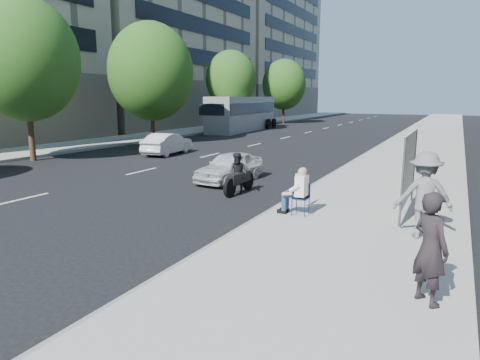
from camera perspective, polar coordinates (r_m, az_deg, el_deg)
The scene contains 16 objects.
ground at distance 9.71m, azimuth -13.55°, elevation -9.14°, with size 160.00×160.00×0.00m, color black.
near_sidewalk at distance 27.14m, azimuth 22.51°, elevation 3.39°, with size 5.00×120.00×0.15m, color #A9A59E.
far_sidewalk at distance 35.37m, azimuth -13.35°, elevation 5.53°, with size 4.50×120.00×0.15m, color #A9A59E.
far_bldg_north at distance 78.46m, azimuth -0.71°, elevation 18.90°, with size 22.00×28.00×28.00m, color tan.
tree_far_b at distance 24.76m, azimuth -26.83°, elevation 14.14°, with size 5.40×5.40×8.24m.
tree_far_c at distance 31.79m, azimuth -11.81°, elevation 13.94°, with size 6.00×6.00×8.47m.
tree_far_d at distance 41.85m, azimuth -1.24°, elevation 13.23°, with size 4.80×4.80×7.65m.
tree_far_e at distance 54.58m, azimuth 5.88°, elevation 12.56°, with size 5.40×5.40×7.89m.
seated_protester at distance 11.65m, azimuth 7.67°, elevation -1.08°, with size 0.83×1.12×1.31m.
jogger at distance 10.42m, azimuth 23.34°, elevation -1.88°, with size 1.27×0.73×1.97m, color slate.
pedestrian_woman at distance 7.19m, azimuth 24.04°, elevation -8.31°, with size 0.65×0.42×1.77m, color black.
protest_banner at distance 12.49m, azimuth 21.53°, elevation 1.53°, with size 0.08×3.06×2.20m.
white_sedan_near at distance 16.84m, azimuth -1.36°, elevation 1.78°, with size 1.39×3.45×1.18m, color silver.
white_sedan_mid at distance 25.22m, azimuth -9.66°, elevation 4.80°, with size 1.31×3.77×1.24m, color silver.
motorcycle at distance 14.69m, azimuth -0.22°, elevation 0.60°, with size 0.71×2.04×1.42m.
bus at distance 42.57m, azimuth 0.38°, elevation 8.82°, with size 3.42×12.21×3.30m.
Camera 1 is at (6.01, -6.88, 3.30)m, focal length 32.00 mm.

